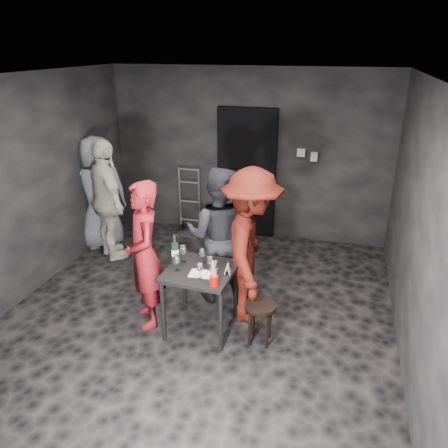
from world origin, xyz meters
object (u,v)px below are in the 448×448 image
(bystander_grey, at_px, (97,183))
(man_maroon, at_px, (251,232))
(tasting_table, at_px, (200,277))
(wine_bottle, at_px, (175,252))
(woman_black, at_px, (219,227))
(hand_truck, at_px, (190,222))
(bystander_cream, at_px, (106,189))
(server_red, at_px, (144,247))
(breadstick_cup, at_px, (214,274))
(stool, at_px, (260,312))

(bystander_grey, bearing_deg, man_maroon, 114.41)
(tasting_table, bearing_deg, wine_bottle, 167.64)
(bystander_grey, bearing_deg, woman_black, 116.57)
(wine_bottle, bearing_deg, bystander_grey, 139.54)
(hand_truck, relative_size, bystander_cream, 0.53)
(woman_black, xyz_separation_m, bystander_cream, (-1.86, 0.64, 0.11))
(bystander_cream, bearing_deg, man_maroon, -161.91)
(server_red, relative_size, breadstick_cup, 6.64)
(tasting_table, relative_size, wine_bottle, 2.19)
(bystander_cream, distance_m, bystander_grey, 0.49)
(woman_black, bearing_deg, man_maroon, 141.24)
(hand_truck, xyz_separation_m, tasting_table, (1.03, -2.49, 0.44))
(hand_truck, bearing_deg, bystander_grey, -145.29)
(stool, xyz_separation_m, bystander_cream, (-2.54, 1.41, 0.70))
(tasting_table, distance_m, breadstick_cup, 0.43)
(wine_bottle, bearing_deg, server_red, -162.90)
(tasting_table, relative_size, bystander_grey, 0.36)
(woman_black, relative_size, man_maroon, 0.88)
(tasting_table, relative_size, server_red, 0.39)
(wine_bottle, distance_m, breadstick_cup, 0.64)
(man_maroon, xyz_separation_m, bystander_cream, (-2.33, 0.97, -0.02))
(woman_black, bearing_deg, hand_truck, -63.42)
(breadstick_cup, bearing_deg, stool, 24.46)
(hand_truck, distance_m, server_red, 2.66)
(bystander_grey, xyz_separation_m, breadstick_cup, (2.44, -1.95, -0.15))
(hand_truck, distance_m, bystander_cream, 1.65)
(stool, height_order, bystander_cream, bystander_cream)
(hand_truck, height_order, bystander_cream, bystander_cream)
(hand_truck, bearing_deg, man_maroon, -54.25)
(woman_black, relative_size, bystander_grey, 0.94)
(tasting_table, xyz_separation_m, breadstick_cup, (0.24, -0.27, 0.23))
(tasting_table, distance_m, woman_black, 0.77)
(breadstick_cup, bearing_deg, server_red, 164.62)
(tasting_table, distance_m, bystander_cream, 2.33)
(server_red, bearing_deg, woman_black, 104.84)
(man_maroon, bearing_deg, server_red, 99.17)
(stool, bearing_deg, woman_black, 131.39)
(man_maroon, bearing_deg, bystander_cream, 56.43)
(woman_black, xyz_separation_m, wine_bottle, (-0.32, -0.64, -0.08))
(stool, xyz_separation_m, woman_black, (-0.68, 0.77, 0.59))
(server_red, distance_m, breadstick_cup, 0.91)
(server_red, height_order, bystander_grey, bystander_grey)
(server_red, xyz_separation_m, woman_black, (0.64, 0.74, 0.01))
(man_maroon, relative_size, breadstick_cup, 7.56)
(bystander_cream, bearing_deg, stool, -168.34)
(stool, bearing_deg, server_red, 178.42)
(hand_truck, bearing_deg, woman_black, -59.54)
(man_maroon, bearing_deg, wine_bottle, 100.36)
(hand_truck, distance_m, breadstick_cup, 3.11)
(bystander_cream, bearing_deg, wine_bottle, -178.86)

